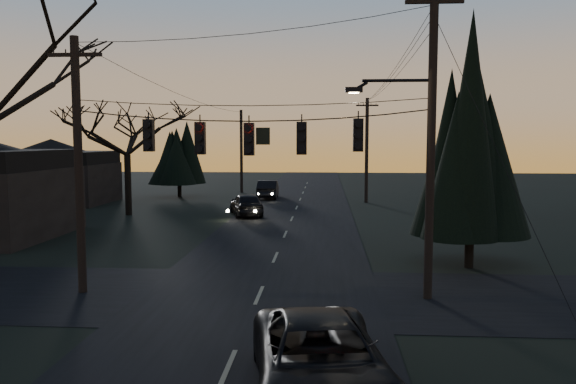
# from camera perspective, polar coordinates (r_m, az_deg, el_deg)

# --- Properties ---
(main_road) EXTENTS (8.00, 120.00, 0.02)m
(main_road) POSITION_cam_1_polar(r_m,az_deg,el_deg) (28.61, -0.58, -5.00)
(main_road) COLOR black
(main_road) RESTS_ON ground
(cross_road) EXTENTS (60.00, 7.00, 0.02)m
(cross_road) POSITION_cam_1_polar(r_m,az_deg,el_deg) (18.90, -2.95, -10.44)
(cross_road) COLOR black
(cross_road) RESTS_ON ground
(utility_pole_right) EXTENTS (5.00, 0.30, 10.00)m
(utility_pole_right) POSITION_cam_1_polar(r_m,az_deg,el_deg) (19.07, 13.98, -10.48)
(utility_pole_right) COLOR black
(utility_pole_right) RESTS_ON ground
(utility_pole_left) EXTENTS (1.80, 0.30, 8.50)m
(utility_pole_left) POSITION_cam_1_polar(r_m,az_deg,el_deg) (20.48, -20.11, -9.54)
(utility_pole_left) COLOR black
(utility_pole_left) RESTS_ON ground
(utility_pole_far_r) EXTENTS (1.80, 0.30, 8.50)m
(utility_pole_far_r) POSITION_cam_1_polar(r_m,az_deg,el_deg) (46.47, 7.93, -1.06)
(utility_pole_far_r) COLOR black
(utility_pole_far_r) RESTS_ON ground
(utility_pole_far_l) EXTENTS (0.30, 0.30, 8.00)m
(utility_pole_far_l) POSITION_cam_1_polar(r_m,az_deg,el_deg) (54.92, -4.73, -0.05)
(utility_pole_far_l) COLOR black
(utility_pole_far_l) RESTS_ON ground
(span_signal_assembly) EXTENTS (11.50, 0.44, 1.60)m
(span_signal_assembly) POSITION_cam_1_polar(r_m,az_deg,el_deg) (18.22, -3.79, 5.60)
(span_signal_assembly) COLOR black
(span_signal_assembly) RESTS_ON ground
(evergreen_right) EXTENTS (4.03, 4.03, 8.83)m
(evergreen_right) POSITION_cam_1_polar(r_m,az_deg,el_deg) (23.40, 18.22, 4.74)
(evergreen_right) COLOR black
(evergreen_right) RESTS_ON ground
(bare_tree_dist) EXTENTS (6.15, 6.15, 8.25)m
(bare_tree_dist) POSITION_cam_1_polar(r_m,az_deg,el_deg) (39.67, -16.08, 6.02)
(bare_tree_dist) COLOR black
(bare_tree_dist) RESTS_ON ground
(evergreen_dist) EXTENTS (3.86, 3.86, 6.00)m
(evergreen_dist) POSITION_cam_1_polar(r_m,az_deg,el_deg) (51.36, -11.02, 3.51)
(evergreen_dist) COLOR black
(evergreen_dist) RESTS_ON ground
(house_left_far) EXTENTS (9.00, 7.00, 5.20)m
(house_left_far) POSITION_cam_1_polar(r_m,az_deg,el_deg) (49.39, -22.85, 1.97)
(house_left_far) COLOR black
(house_left_far) RESTS_ON ground
(suv_near) EXTENTS (3.36, 5.90, 1.55)m
(suv_near) POSITION_cam_1_polar(r_m,az_deg,el_deg) (11.59, 3.31, -16.84)
(suv_near) COLOR black
(suv_near) RESTS_ON ground
(sedan_oncoming_a) EXTENTS (3.07, 4.92, 1.56)m
(sedan_oncoming_a) POSITION_cam_1_polar(r_m,az_deg,el_deg) (38.05, -4.25, -1.26)
(sedan_oncoming_a) COLOR black
(sedan_oncoming_a) RESTS_ON ground
(sedan_oncoming_b) EXTENTS (1.82, 4.82, 1.57)m
(sedan_oncoming_b) POSITION_cam_1_polar(r_m,az_deg,el_deg) (49.24, -2.04, 0.26)
(sedan_oncoming_b) COLOR black
(sedan_oncoming_b) RESTS_ON ground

